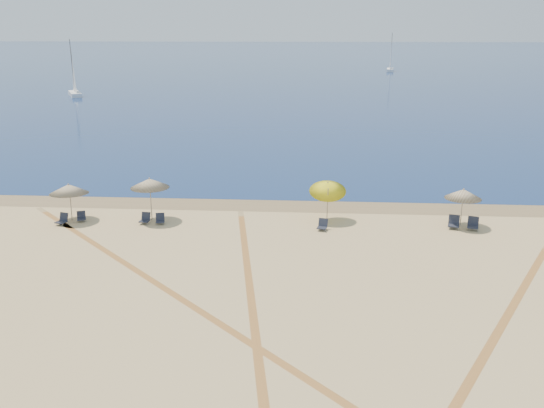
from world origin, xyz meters
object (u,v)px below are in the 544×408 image
at_px(chair_3, 81,217).
at_px(chair_5, 160,219).
at_px(umbrella_2, 150,183).
at_px(chair_7, 454,223).
at_px(umbrella_3, 328,187).
at_px(chair_8, 473,224).
at_px(chair_2, 62,220).
at_px(sailboat_0, 74,79).
at_px(chair_6, 323,225).
at_px(chair_4, 145,219).
at_px(umbrella_4, 463,194).
at_px(umbrella_1, 69,189).
at_px(sailboat_1, 391,60).

height_order(chair_3, chair_5, chair_5).
bearing_deg(umbrella_2, chair_7, -0.74).
relative_size(umbrella_3, chair_8, 3.24).
distance_m(chair_2, sailboat_0, 68.09).
relative_size(chair_6, chair_7, 0.86).
xyz_separation_m(umbrella_3, chair_4, (-10.77, -1.16, -1.81)).
height_order(umbrella_3, chair_8, umbrella_3).
distance_m(chair_7, sailboat_0, 78.63).
bearing_deg(chair_7, chair_8, 5.17).
bearing_deg(sailboat_0, chair_4, -92.91).
relative_size(chair_5, sailboat_0, 0.08).
xyz_separation_m(umbrella_3, chair_5, (-9.86, -1.16, -1.82)).
relative_size(umbrella_4, chair_4, 3.34).
height_order(chair_4, chair_7, chair_7).
distance_m(chair_5, chair_6, 9.59).
bearing_deg(umbrella_2, sailboat_0, 115.60).
relative_size(chair_3, chair_4, 1.03).
distance_m(umbrella_3, chair_6, 2.44).
height_order(chair_6, chair_7, chair_7).
distance_m(umbrella_1, chair_6, 15.17).
bearing_deg(umbrella_3, umbrella_2, -176.91).
height_order(chair_4, sailboat_1, sailboat_1).
relative_size(chair_3, chair_7, 0.83).
bearing_deg(umbrella_4, sailboat_0, 127.76).
bearing_deg(chair_2, umbrella_3, 24.03).
xyz_separation_m(umbrella_2, sailboat_1, (29.79, 120.78, 0.58)).
relative_size(umbrella_3, chair_5, 3.94).
distance_m(chair_3, chair_7, 21.99).
height_order(umbrella_1, umbrella_3, umbrella_3).
relative_size(umbrella_4, chair_5, 3.31).
xyz_separation_m(chair_3, chair_4, (3.93, -0.14, 0.02)).
relative_size(umbrella_1, sailboat_0, 0.25).
bearing_deg(umbrella_1, chair_8, -0.25).
relative_size(umbrella_4, chair_6, 3.15).
bearing_deg(umbrella_3, umbrella_1, -176.76).
bearing_deg(chair_6, chair_4, -168.77).
height_order(chair_3, sailboat_0, sailboat_0).
xyz_separation_m(umbrella_2, umbrella_4, (18.29, 0.14, -0.35)).
height_order(chair_2, chair_8, chair_8).
distance_m(umbrella_2, chair_7, 17.93).
bearing_deg(sailboat_1, umbrella_2, -95.51).
relative_size(chair_3, sailboat_1, 0.07).
xyz_separation_m(umbrella_2, chair_7, (17.82, -0.23, -1.98)).
relative_size(umbrella_4, chair_3, 3.23).
bearing_deg(chair_7, chair_2, -163.26).
bearing_deg(chair_6, chair_7, 19.86).
height_order(chair_5, chair_8, chair_8).
relative_size(umbrella_1, chair_5, 3.31).
xyz_separation_m(chair_3, chair_6, (14.41, -0.59, 0.02)).
height_order(umbrella_2, umbrella_4, umbrella_2).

